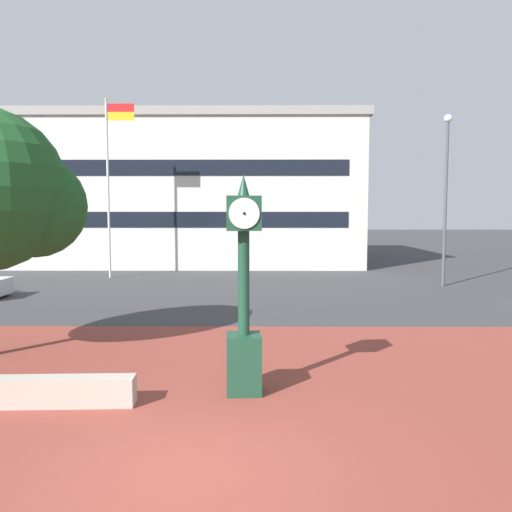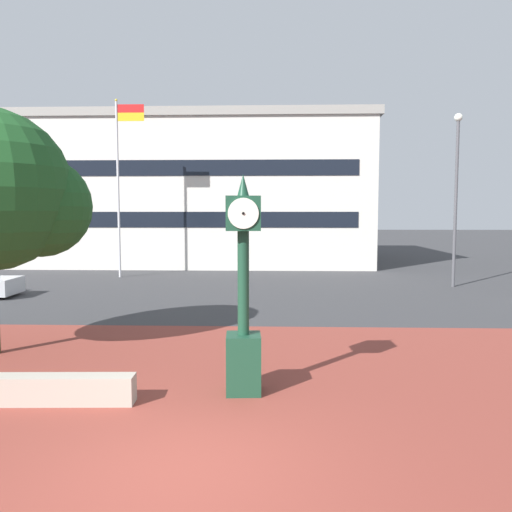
# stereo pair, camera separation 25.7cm
# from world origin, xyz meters

# --- Properties ---
(ground_plane) EXTENTS (200.00, 200.00, 0.00)m
(ground_plane) POSITION_xyz_m (0.00, 0.00, 0.00)
(ground_plane) COLOR #38383A
(plaza_brick_paving) EXTENTS (44.00, 12.37, 0.01)m
(plaza_brick_paving) POSITION_xyz_m (0.00, 2.18, 0.00)
(plaza_brick_paving) COLOR brown
(plaza_brick_paving) RESTS_ON ground
(planter_wall) EXTENTS (3.21, 0.54, 0.50)m
(planter_wall) POSITION_xyz_m (-2.81, 2.21, 0.25)
(planter_wall) COLOR #ADA393
(planter_wall) RESTS_ON ground
(street_clock) EXTENTS (0.67, 0.73, 4.00)m
(street_clock) POSITION_xyz_m (0.65, 2.90, 1.66)
(street_clock) COLOR #19422D
(street_clock) RESTS_ON ground
(plaza_tree) EXTENTS (4.05, 3.76, 5.73)m
(plaza_tree) POSITION_xyz_m (-5.18, 5.42, 3.76)
(plaza_tree) COLOR #4C3823
(plaza_tree) RESTS_ON ground
(flagpole_primary) EXTENTS (1.48, 0.14, 9.11)m
(flagpole_primary) POSITION_xyz_m (-6.68, 19.73, 5.24)
(flagpole_primary) COLOR silver
(flagpole_primary) RESTS_ON ground
(civic_building) EXTENTS (22.72, 14.70, 9.39)m
(civic_building) POSITION_xyz_m (-3.99, 30.15, 4.70)
(civic_building) COLOR beige
(civic_building) RESTS_ON ground
(street_lamp_post) EXTENTS (0.36, 0.36, 7.71)m
(street_lamp_post) POSITION_xyz_m (9.33, 16.80, 4.63)
(street_lamp_post) COLOR #4C4C51
(street_lamp_post) RESTS_ON ground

